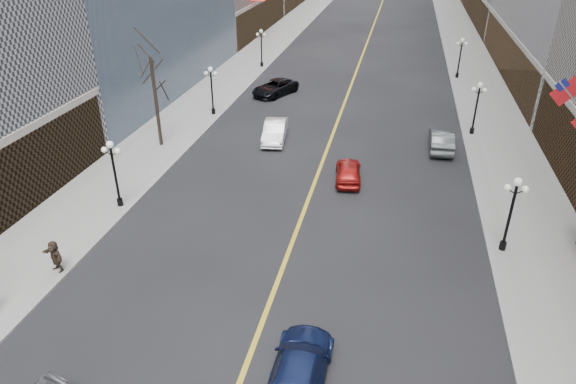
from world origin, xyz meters
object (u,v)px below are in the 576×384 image
at_px(car_sb_near, 299,370).
at_px(car_sb_far, 441,139).
at_px(streetlamp_east_3, 460,54).
at_px(streetlamp_west_2, 212,86).
at_px(car_nb_mid, 275,131).
at_px(streetlamp_west_1, 114,167).
at_px(car_sb_mid, 348,171).
at_px(car_nb_far, 275,87).
at_px(streetlamp_east_1, 512,207).
at_px(streetlamp_west_3, 261,44).
at_px(streetlamp_east_2, 477,103).

height_order(car_sb_near, car_sb_far, car_sb_far).
distance_m(streetlamp_east_3, streetlamp_west_2, 29.68).
distance_m(streetlamp_west_2, car_nb_mid, 8.89).
xyz_separation_m(streetlamp_west_1, car_sb_far, (20.80, 14.27, -2.06)).
distance_m(car_nb_mid, car_sb_mid, 9.24).
bearing_deg(car_sb_near, car_nb_far, -74.85).
height_order(streetlamp_east_1, streetlamp_west_3, same).
bearing_deg(streetlamp_east_1, car_sb_mid, 143.55).
xyz_separation_m(streetlamp_west_1, car_nb_mid, (7.19, 13.20, -2.07)).
bearing_deg(car_sb_far, car_sb_near, 75.45).
height_order(streetlamp_west_3, car_sb_mid, streetlamp_west_3).
bearing_deg(streetlamp_west_2, streetlamp_east_3, 37.33).
xyz_separation_m(streetlamp_west_2, car_nb_mid, (7.19, -4.80, -2.07)).
relative_size(car_nb_mid, car_sb_near, 0.90).
xyz_separation_m(streetlamp_east_1, car_nb_far, (-19.36, 25.50, -2.11)).
relative_size(streetlamp_west_3, car_sb_far, 0.89).
relative_size(streetlamp_west_3, car_sb_near, 0.80).
relative_size(streetlamp_west_3, car_nb_mid, 0.90).
bearing_deg(streetlamp_east_1, streetlamp_east_3, 90.00).
distance_m(streetlamp_east_3, car_sb_near, 48.62).
bearing_deg(car_sb_mid, streetlamp_west_1, 20.13).
relative_size(streetlamp_west_2, car_sb_near, 0.80).
xyz_separation_m(streetlamp_east_1, streetlamp_west_1, (-23.60, 0.00, 0.00)).
bearing_deg(streetlamp_west_1, car_sb_near, -39.43).
xyz_separation_m(streetlamp_east_3, car_sb_near, (-9.42, -47.65, -2.09)).
xyz_separation_m(car_sb_near, car_sb_far, (6.62, 25.92, 0.03)).
relative_size(streetlamp_west_2, car_sb_mid, 1.03).
distance_m(streetlamp_west_3, car_nb_far, 11.52).
relative_size(streetlamp_east_2, car_nb_far, 0.79).
bearing_deg(car_sb_mid, car_nb_mid, -48.24).
distance_m(streetlamp_west_1, car_sb_near, 18.47).
distance_m(streetlamp_west_1, car_nb_mid, 15.17).
height_order(streetlamp_east_2, car_sb_far, streetlamp_east_2).
height_order(streetlamp_east_1, streetlamp_west_1, same).
bearing_deg(streetlamp_west_2, car_sb_far, -10.17).
xyz_separation_m(streetlamp_east_1, car_sb_far, (-2.80, 14.27, -2.06)).
height_order(streetlamp_west_1, car_nb_far, streetlamp_west_1).
height_order(car_nb_mid, car_sb_near, car_nb_mid).
relative_size(streetlamp_east_2, streetlamp_east_3, 1.00).
xyz_separation_m(streetlamp_east_2, car_sb_far, (-2.80, -3.73, -2.06)).
distance_m(streetlamp_west_3, car_sb_mid, 32.27).
height_order(streetlamp_east_3, streetlamp_west_3, same).
height_order(streetlamp_east_3, car_sb_near, streetlamp_east_3).
distance_m(streetlamp_west_1, car_sb_far, 25.31).
xyz_separation_m(streetlamp_east_3, streetlamp_west_1, (-23.60, -36.00, 0.00)).
height_order(car_nb_mid, car_nb_far, car_nb_mid).
height_order(streetlamp_east_2, streetlamp_east_3, same).
relative_size(streetlamp_east_2, streetlamp_west_3, 1.00).
bearing_deg(streetlamp_west_3, streetlamp_west_1, -90.00).
xyz_separation_m(streetlamp_west_3, car_sb_far, (20.80, -21.73, -2.06)).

